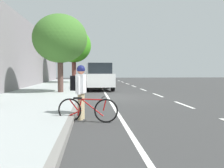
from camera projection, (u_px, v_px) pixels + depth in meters
name	position (u px, v px, depth m)	size (l,w,h in m)	color
ground	(110.00, 97.00, 13.90)	(73.40, 73.40, 0.00)	#373737
sidewalk	(38.00, 96.00, 13.57)	(4.33, 45.88, 0.17)	#9DA4A2
curb_edge	(81.00, 96.00, 13.76)	(0.16, 45.88, 0.17)	gray
lane_stripe_centre	(158.00, 95.00, 14.97)	(0.14, 44.20, 0.01)	white
lane_stripe_bike_edge	(108.00, 97.00, 13.88)	(0.12, 45.88, 0.01)	white
parked_suv_red_nearest	(96.00, 74.00, 26.72)	(2.16, 4.79, 1.99)	maroon
parked_suv_white_second	(99.00, 76.00, 18.96)	(2.14, 4.78, 1.99)	white
bicycle_at_curb	(88.00, 110.00, 7.13)	(1.69, 0.50, 0.73)	black
cyclist_with_backpack	(80.00, 87.00, 7.54)	(0.47, 0.61, 1.62)	#C6B284
street_tree_near_cyclist	(74.00, 46.00, 26.88)	(3.66, 3.66, 5.72)	brown
street_tree_mid_block	(60.00, 39.00, 14.93)	(3.20, 3.20, 4.59)	#503831
fire_hydrant	(79.00, 80.00, 21.80)	(0.22, 0.22, 0.84)	red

